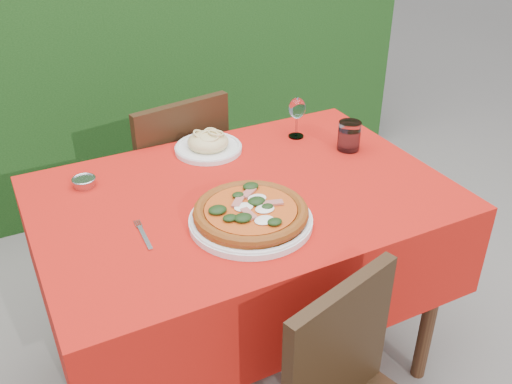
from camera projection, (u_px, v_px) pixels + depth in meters
name	position (u px, v px, depth m)	size (l,w,h in m)	color
ground	(245.00, 362.00, 2.15)	(60.00, 60.00, 0.00)	#645E5B
hedge	(107.00, 23.00, 2.86)	(3.20, 0.55, 1.78)	black
dining_table	(243.00, 232.00, 1.84)	(1.26, 0.86, 0.75)	#432715
chair_far	(175.00, 181.00, 2.33)	(0.45, 0.45, 0.87)	black
pizza_plate	(251.00, 215.00, 1.60)	(0.42, 0.42, 0.07)	white
pasta_plate	(208.00, 145.00, 2.00)	(0.24, 0.24, 0.07)	white
water_glass	(349.00, 137.00, 1.99)	(0.08, 0.08, 0.10)	silver
wine_glass	(297.00, 110.00, 2.05)	(0.06, 0.06, 0.15)	silver
fork	(145.00, 238.00, 1.55)	(0.02, 0.16, 0.00)	#BBBBC3
steel_ramekin	(84.00, 183.00, 1.79)	(0.07, 0.07, 0.03)	#ACACB3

